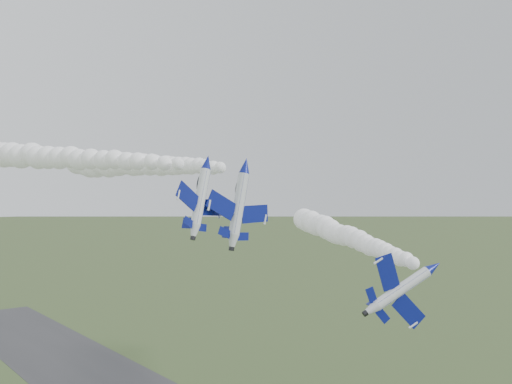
# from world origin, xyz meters

# --- Properties ---
(jet_lead) EXTENTS (7.03, 11.47, 8.64)m
(jet_lead) POSITION_xyz_m (14.07, -1.82, 29.76)
(jet_lead) COLOR silver
(smoke_trail_jet_lead) EXTENTS (27.03, 51.38, 4.68)m
(smoke_trail_jet_lead) POSITION_xyz_m (27.18, 25.40, 31.56)
(smoke_trail_jet_lead) COLOR white
(jet_pair_left) EXTENTS (9.73, 11.72, 3.78)m
(jet_pair_left) POSITION_xyz_m (-4.36, 21.65, 43.31)
(jet_pair_left) COLOR silver
(smoke_trail_jet_pair_left) EXTENTS (29.25, 70.44, 5.71)m
(smoke_trail_jet_pair_left) POSITION_xyz_m (-17.99, 57.96, 45.60)
(smoke_trail_jet_pair_left) COLOR white
(jet_pair_right) EXTENTS (11.07, 13.55, 3.90)m
(jet_pair_right) POSITION_xyz_m (1.86, 21.14, 43.01)
(jet_pair_right) COLOR silver
(smoke_trail_jet_pair_right) EXTENTS (8.57, 56.98, 5.42)m
(smoke_trail_jet_pair_right) POSITION_xyz_m (0.40, 52.80, 44.28)
(smoke_trail_jet_pair_right) COLOR white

